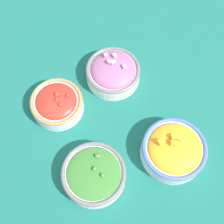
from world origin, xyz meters
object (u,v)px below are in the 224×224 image
(bowl_red_onion, at_px, (113,72))
(bowl_squash, at_px, (174,150))
(bowl_broccoli, at_px, (94,174))
(bowl_cherry_tomatoes, at_px, (57,103))

(bowl_red_onion, distance_m, bowl_squash, 0.30)
(bowl_squash, bearing_deg, bowl_red_onion, 7.12)
(bowl_red_onion, height_order, bowl_squash, bowl_squash)
(bowl_broccoli, bearing_deg, bowl_squash, -99.64)
(bowl_squash, height_order, bowl_broccoli, bowl_squash)
(bowl_broccoli, xyz_separation_m, bowl_cherry_tomatoes, (0.24, 0.01, 0.00))
(bowl_squash, bearing_deg, bowl_cherry_tomatoes, 40.09)
(bowl_cherry_tomatoes, bearing_deg, bowl_squash, -139.91)
(bowl_red_onion, distance_m, bowl_broccoli, 0.32)
(bowl_squash, xyz_separation_m, bowl_broccoli, (0.04, 0.22, -0.01))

